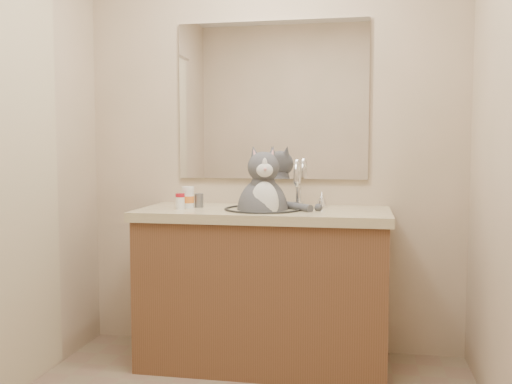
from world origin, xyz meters
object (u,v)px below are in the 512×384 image
at_px(cat, 263,206).
at_px(pill_bottle_orange, 188,198).
at_px(grey_canister, 199,200).
at_px(pill_bottle_redcap, 180,201).

relative_size(cat, pill_bottle_orange, 4.72).
distance_m(cat, pill_bottle_orange, 0.42).
bearing_deg(pill_bottle_orange, cat, -2.19).
bearing_deg(cat, grey_canister, 156.67).
bearing_deg(grey_canister, cat, -8.25).
height_order(pill_bottle_redcap, pill_bottle_orange, pill_bottle_orange).
xyz_separation_m(pill_bottle_redcap, pill_bottle_orange, (0.02, 0.08, 0.01)).
relative_size(pill_bottle_orange, grey_canister, 1.50).
xyz_separation_m(cat, pill_bottle_orange, (-0.42, 0.02, 0.04)).
bearing_deg(grey_canister, pill_bottle_redcap, -122.43).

